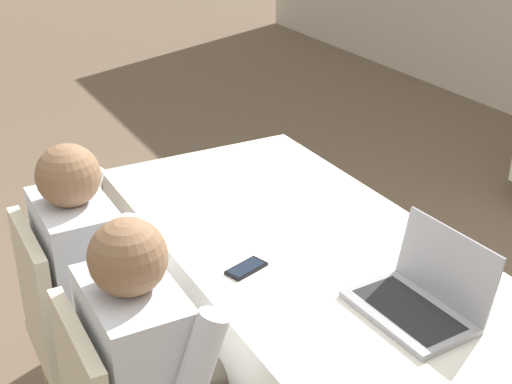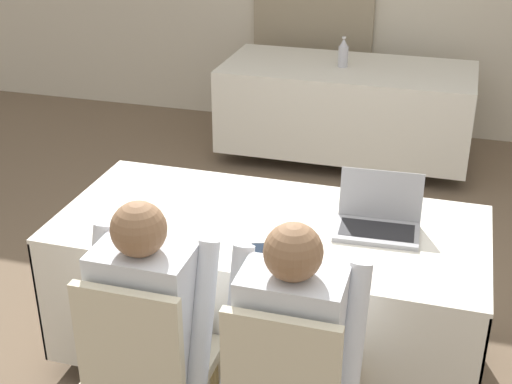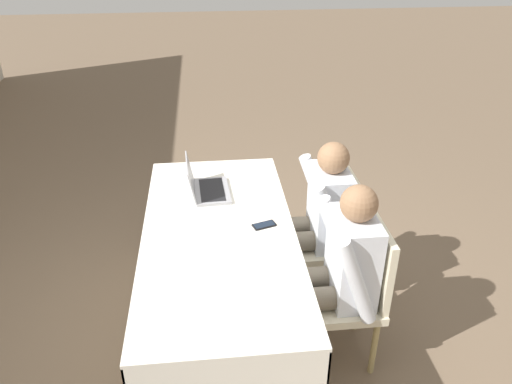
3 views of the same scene
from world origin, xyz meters
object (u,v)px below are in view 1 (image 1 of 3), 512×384
at_px(person_white_shirt, 166,377).
at_px(person_checkered_shirt, 104,280).
at_px(chair_near_left, 79,328).
at_px(laptop, 420,298).
at_px(cell_phone, 246,268).

bearing_deg(person_white_shirt, person_checkered_shirt, 0.00).
relative_size(chair_near_left, person_checkered_shirt, 0.78).
height_order(chair_near_left, person_white_shirt, person_white_shirt).
bearing_deg(chair_near_left, laptop, -132.27).
bearing_deg(cell_phone, laptop, 19.64).
bearing_deg(laptop, chair_near_left, -135.22).
relative_size(laptop, person_white_shirt, 0.32).
relative_size(cell_phone, person_checkered_shirt, 0.13).
xyz_separation_m(cell_phone, chair_near_left, (-0.31, -0.48, -0.26)).
height_order(cell_phone, chair_near_left, chair_near_left).
bearing_deg(chair_near_left, person_checkered_shirt, -90.00).
bearing_deg(laptop, person_white_shirt, -107.95).
relative_size(cell_phone, chair_near_left, 0.17).
xyz_separation_m(laptop, cell_phone, (-0.44, -0.33, -0.04)).
distance_m(laptop, person_checkered_shirt, 1.04).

